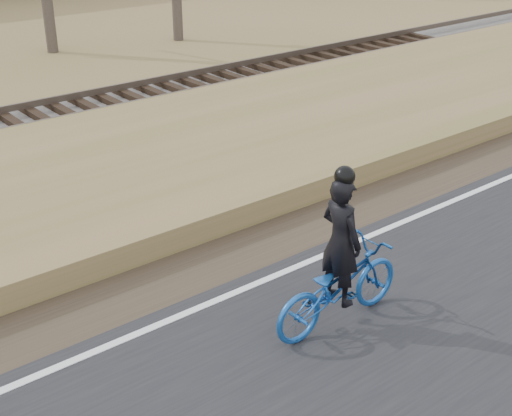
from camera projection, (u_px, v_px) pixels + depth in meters
ground at (37, 392)px, 8.28m from camera, size 120.00×120.00×0.00m
edge_line at (30, 379)px, 8.40m from camera, size 120.00×0.12×0.01m
cyclist at (339, 276)px, 9.17m from camera, size 2.10×0.74×2.23m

